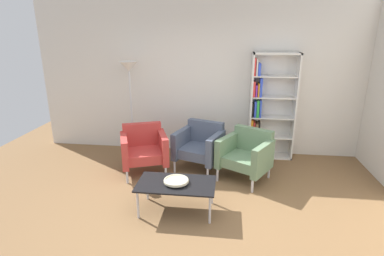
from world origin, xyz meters
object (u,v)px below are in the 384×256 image
Objects in this scene: armchair_by_bookshelf at (200,145)px; armchair_spare_guest at (246,154)px; armchair_near_window at (144,148)px; coffee_table_low at (176,185)px; bookshelf_tall at (268,108)px; floor_lamp_torchiere at (129,78)px; decorative_bowl at (176,181)px.

armchair_spare_guest is at bearing -1.71° from armchair_by_bookshelf.
coffee_table_low is at bearing -76.80° from armchair_near_window.
bookshelf_tall is 2.53m from floor_lamp_torchiere.
floor_lamp_torchiere is at bearing -170.32° from armchair_spare_guest.
floor_lamp_torchiere is (-0.41, 0.73, 1.03)m from armchair_near_window.
bookshelf_tall is at bearing 56.76° from coffee_table_low.
armchair_near_window is 0.51× the size of floor_lamp_torchiere.
armchair_near_window is (-2.05, -0.93, -0.51)m from bookshelf_tall.
armchair_near_window is at bearing -155.58° from bookshelf_tall.
coffee_table_low is at bearing 180.00° from decorative_bowl.
armchair_by_bookshelf is (-1.15, -0.67, -0.51)m from bookshelf_tall.
floor_lamp_torchiere reaches higher than armchair_by_bookshelf.
coffee_table_low is at bearing -77.94° from armchair_by_bookshelf.
decorative_bowl is 1.36m from armchair_by_bookshelf.
decorative_bowl reaches higher than coffee_table_low.
bookshelf_tall reaches higher than decorative_bowl.
bookshelf_tall is at bearing 3.88° from armchair_near_window.
bookshelf_tall is at bearing 49.81° from armchair_by_bookshelf.
coffee_table_low is 2.41m from floor_lamp_torchiere.
coffee_table_low is 1.31m from armchair_near_window.
bookshelf_tall is 1.42m from armchair_by_bookshelf.
coffee_table_low is at bearing -57.97° from floor_lamp_torchiere.
armchair_near_window reaches higher than decorative_bowl.
coffee_table_low is at bearing -101.44° from armchair_spare_guest.
coffee_table_low is 3.12× the size of decorative_bowl.
bookshelf_tall is at bearing 97.88° from armchair_spare_guest.
armchair_by_bookshelf is 0.94m from armchair_near_window.
decorative_bowl is at bearing -77.94° from armchair_by_bookshelf.
armchair_near_window is at bearing -144.41° from armchair_by_bookshelf.
bookshelf_tall is 5.94× the size of decorative_bowl.
floor_lamp_torchiere is at bearing 122.03° from coffee_table_low.
decorative_bowl is at bearing -101.44° from armchair_spare_guest.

